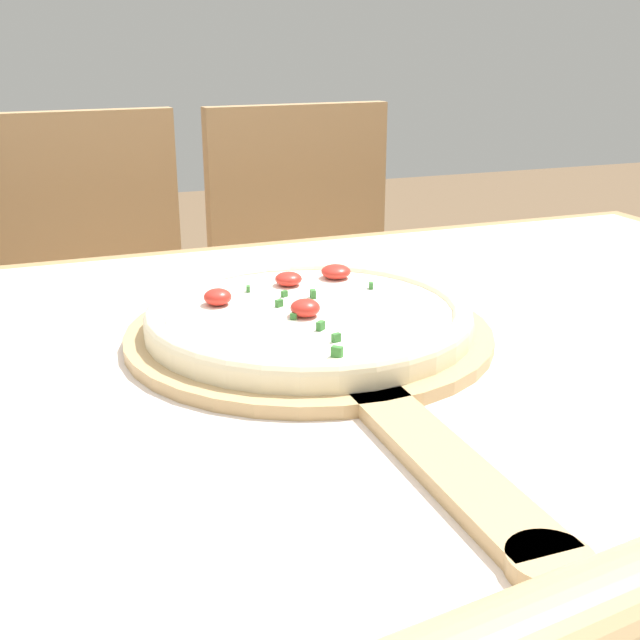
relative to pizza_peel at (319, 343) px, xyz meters
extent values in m
cube|color=#A87F51|center=(0.04, -0.04, -0.03)|extent=(1.34, 0.96, 0.03)
cylinder|color=#A87F51|center=(0.66, 0.38, -0.40)|extent=(0.06, 0.06, 0.72)
cube|color=silver|center=(0.04, -0.04, -0.01)|extent=(1.26, 0.88, 0.00)
cylinder|color=tan|center=(0.00, 0.03, 0.00)|extent=(0.35, 0.35, 0.01)
cube|color=tan|center=(0.00, -0.24, 0.00)|extent=(0.05, 0.23, 0.01)
cylinder|color=tan|center=(0.00, -0.36, 0.00)|extent=(0.05, 0.05, 0.01)
cylinder|color=beige|center=(0.00, 0.03, 0.01)|extent=(0.31, 0.31, 0.02)
torus|color=beige|center=(0.00, 0.03, 0.02)|extent=(0.31, 0.31, 0.02)
cylinder|color=white|center=(0.00, 0.03, 0.02)|extent=(0.27, 0.27, 0.00)
ellipsoid|color=red|center=(0.01, 0.11, 0.03)|extent=(0.03, 0.03, 0.01)
ellipsoid|color=red|center=(-0.01, 0.01, 0.03)|extent=(0.03, 0.03, 0.02)
ellipsoid|color=red|center=(0.06, 0.12, 0.03)|extent=(0.03, 0.03, 0.01)
ellipsoid|color=red|center=(-0.08, 0.07, 0.03)|extent=(0.03, 0.03, 0.02)
cube|color=#387533|center=(0.00, 0.03, 0.03)|extent=(0.01, 0.01, 0.01)
cube|color=#387533|center=(-0.02, 0.04, 0.03)|extent=(0.01, 0.01, 0.01)
cube|color=#387533|center=(-0.02, 0.01, 0.03)|extent=(0.01, 0.01, 0.01)
cube|color=#387533|center=(0.02, 0.06, 0.03)|extent=(0.01, 0.01, 0.01)
cube|color=#387533|center=(0.08, 0.07, 0.03)|extent=(0.01, 0.01, 0.01)
cube|color=#387533|center=(-0.04, 0.10, 0.03)|extent=(0.01, 0.01, 0.01)
cube|color=#387533|center=(-0.01, 0.07, 0.03)|extent=(0.01, 0.01, 0.01)
cube|color=#387533|center=(-0.01, -0.06, 0.03)|extent=(0.01, 0.01, 0.01)
cube|color=#387533|center=(-0.02, -0.09, 0.03)|extent=(0.01, 0.01, 0.01)
cube|color=#387533|center=(-0.01, -0.03, 0.03)|extent=(0.01, 0.01, 0.01)
cylinder|color=tan|center=(-0.01, -0.43, 0.02)|extent=(0.37, 0.10, 0.06)
cube|color=tan|center=(-0.14, 0.69, -0.30)|extent=(0.42, 0.42, 0.02)
cube|color=tan|center=(-0.15, 0.88, -0.07)|extent=(0.38, 0.06, 0.44)
cylinder|color=tan|center=(-0.29, 0.53, -0.54)|extent=(0.04, 0.04, 0.44)
cylinder|color=tan|center=(0.03, 0.54, -0.54)|extent=(0.04, 0.04, 0.44)
cylinder|color=tan|center=(-0.31, 0.84, -0.54)|extent=(0.04, 0.04, 0.44)
cylinder|color=tan|center=(0.01, 0.86, -0.54)|extent=(0.04, 0.04, 0.44)
cube|color=tan|center=(0.29, 0.69, -0.30)|extent=(0.42, 0.42, 0.02)
cube|color=tan|center=(0.28, 0.88, -0.07)|extent=(0.38, 0.05, 0.44)
cylinder|color=tan|center=(0.14, 0.53, -0.54)|extent=(0.04, 0.04, 0.44)
cylinder|color=tan|center=(0.46, 0.54, -0.54)|extent=(0.04, 0.04, 0.44)
cylinder|color=tan|center=(0.13, 0.85, -0.54)|extent=(0.04, 0.04, 0.44)
cylinder|color=tan|center=(0.45, 0.86, -0.54)|extent=(0.04, 0.04, 0.44)
camera|label=1|loc=(-0.25, -0.65, 0.27)|focal=45.00mm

